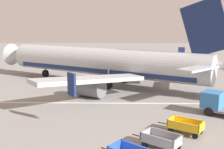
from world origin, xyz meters
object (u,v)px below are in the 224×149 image
(baggage_cart_fourth_in_row, at_px, (161,140))
(service_truck_beside_carts, at_px, (218,103))
(airplane, at_px, (107,63))
(baggage_cart_far_end, at_px, (185,126))

(baggage_cart_fourth_in_row, height_order, service_truck_beside_carts, service_truck_beside_carts)
(baggage_cart_fourth_in_row, bearing_deg, airplane, 102.21)
(airplane, distance_m, baggage_cart_far_end, 18.77)
(baggage_cart_far_end, bearing_deg, airplane, 110.80)
(airplane, xyz_separation_m, service_truck_beside_carts, (10.63, -12.71, -1.95))
(baggage_cart_fourth_in_row, bearing_deg, baggage_cart_far_end, 50.05)
(service_truck_beside_carts, bearing_deg, baggage_cart_far_end, -130.65)
(airplane, bearing_deg, baggage_cart_fourth_in_row, -77.79)
(baggage_cart_fourth_in_row, relative_size, baggage_cart_far_end, 0.97)
(airplane, distance_m, baggage_cart_fourth_in_row, 20.70)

